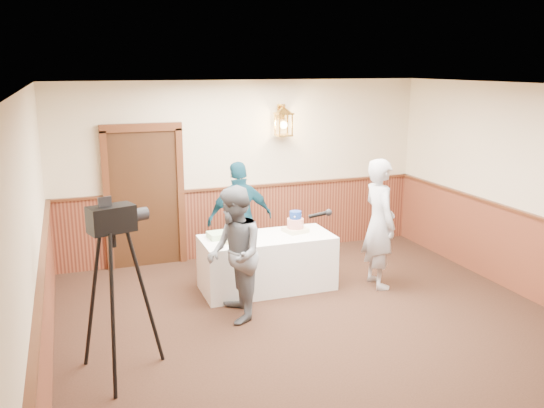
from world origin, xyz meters
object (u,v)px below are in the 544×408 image
(sheet_cake_yellow, at_px, (237,239))
(baker, at_px, (379,223))
(assistant_p, at_px, (240,219))
(tiered_cake, at_px, (295,224))
(tv_camera_rig, at_px, (117,301))
(sheet_cake_green, at_px, (221,235))
(interviewer, at_px, (235,254))
(display_table, at_px, (267,263))

(sheet_cake_yellow, xyz_separation_m, baker, (1.94, -0.33, 0.12))
(sheet_cake_yellow, height_order, assistant_p, assistant_p)
(tiered_cake, xyz_separation_m, assistant_p, (-0.62, 0.62, -0.03))
(tv_camera_rig, bearing_deg, sheet_cake_green, 32.50)
(sheet_cake_yellow, distance_m, tv_camera_rig, 2.30)
(assistant_p, height_order, tv_camera_rig, tv_camera_rig)
(interviewer, bearing_deg, sheet_cake_yellow, 167.10)
(tiered_cake, xyz_separation_m, baker, (1.05, -0.49, 0.03))
(display_table, xyz_separation_m, sheet_cake_yellow, (-0.45, -0.08, 0.41))
(display_table, height_order, tiered_cake, tiered_cake)
(sheet_cake_yellow, distance_m, baker, 1.97)
(sheet_cake_green, relative_size, interviewer, 0.21)
(sheet_cake_green, height_order, baker, baker)
(sheet_cake_yellow, bearing_deg, interviewer, -108.56)
(display_table, height_order, assistant_p, assistant_p)
(interviewer, distance_m, assistant_p, 1.59)
(sheet_cake_yellow, bearing_deg, sheet_cake_green, 124.82)
(tiered_cake, relative_size, interviewer, 0.21)
(tiered_cake, bearing_deg, sheet_cake_yellow, -170.08)
(display_table, distance_m, interviewer, 1.15)
(display_table, height_order, sheet_cake_yellow, sheet_cake_yellow)
(sheet_cake_green, xyz_separation_m, assistant_p, (0.44, 0.55, 0.05))
(display_table, relative_size, baker, 1.00)
(baker, relative_size, assistant_p, 1.07)
(tv_camera_rig, bearing_deg, interviewer, 13.31)
(sheet_cake_green, bearing_deg, interviewer, -94.86)
(display_table, height_order, sheet_cake_green, sheet_cake_green)
(display_table, bearing_deg, sheet_cake_green, 166.11)
(display_table, xyz_separation_m, interviewer, (-0.69, -0.80, 0.45))
(assistant_p, bearing_deg, sheet_cake_yellow, 66.75)
(assistant_p, bearing_deg, display_table, 99.98)
(sheet_cake_green, bearing_deg, display_table, -13.89)
(sheet_cake_yellow, height_order, baker, baker)
(tiered_cake, height_order, sheet_cake_yellow, tiered_cake)
(baker, height_order, tv_camera_rig, baker)
(interviewer, bearing_deg, tv_camera_rig, -53.69)
(display_table, bearing_deg, tiered_cake, 9.68)
(baker, xyz_separation_m, assistant_p, (-1.67, 1.11, -0.06))
(sheet_cake_green, bearing_deg, tv_camera_rig, -130.16)
(baker, bearing_deg, assistant_p, 59.43)
(tiered_cake, bearing_deg, interviewer, -142.38)
(display_table, height_order, interviewer, interviewer)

